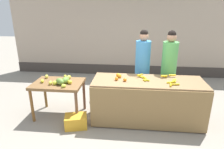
{
  "coord_description": "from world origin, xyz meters",
  "views": [
    {
      "loc": [
        0.15,
        -3.76,
        2.31
      ],
      "look_at": [
        -0.25,
        0.15,
        0.96
      ],
      "focal_mm": 31.14,
      "sensor_mm": 36.0,
      "label": 1
    }
  ],
  "objects_px": {
    "vendor_woman_green_shirt": "(168,71)",
    "produce_crate": "(76,121)",
    "vendor_woman_blue_shirt": "(142,69)",
    "produce_sack": "(100,90)"
  },
  "relations": [
    {
      "from": "vendor_woman_green_shirt",
      "to": "produce_crate",
      "type": "height_order",
      "value": "vendor_woman_green_shirt"
    },
    {
      "from": "vendor_woman_blue_shirt",
      "to": "vendor_woman_green_shirt",
      "type": "height_order",
      "value": "vendor_woman_blue_shirt"
    },
    {
      "from": "vendor_woman_blue_shirt",
      "to": "produce_sack",
      "type": "distance_m",
      "value": 1.25
    },
    {
      "from": "vendor_woman_blue_shirt",
      "to": "produce_sack",
      "type": "xyz_separation_m",
      "value": [
        -1.05,
        0.2,
        -0.65
      ]
    },
    {
      "from": "vendor_woman_green_shirt",
      "to": "produce_crate",
      "type": "bearing_deg",
      "value": -151.45
    },
    {
      "from": "produce_sack",
      "to": "vendor_woman_green_shirt",
      "type": "bearing_deg",
      "value": -8.19
    },
    {
      "from": "vendor_woman_green_shirt",
      "to": "produce_sack",
      "type": "xyz_separation_m",
      "value": [
        -1.64,
        0.24,
        -0.65
      ]
    },
    {
      "from": "vendor_woman_green_shirt",
      "to": "vendor_woman_blue_shirt",
      "type": "bearing_deg",
      "value": 176.34
    },
    {
      "from": "produce_crate",
      "to": "produce_sack",
      "type": "distance_m",
      "value": 1.33
    },
    {
      "from": "vendor_woman_blue_shirt",
      "to": "vendor_woman_green_shirt",
      "type": "bearing_deg",
      "value": -3.66
    }
  ]
}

